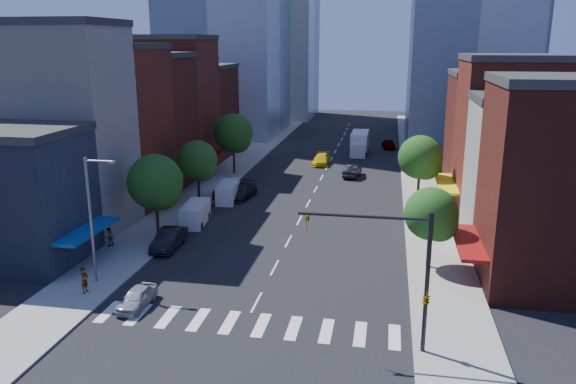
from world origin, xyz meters
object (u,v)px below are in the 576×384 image
taxi (321,159)px  traffic_car_far (389,144)px  pedestrian_far (109,237)px  cargo_van_far (228,192)px  parked_car_rear (242,191)px  cargo_van_near (195,214)px  pedestrian_near (85,280)px  parked_car_front (137,298)px  traffic_car_oncoming (352,171)px  box_truck (359,144)px  parked_car_second (169,239)px  parked_car_third (228,189)px

taxi → traffic_car_far: size_ratio=1.13×
pedestrian_far → cargo_van_far: bearing=176.5°
parked_car_rear → cargo_van_far: size_ratio=1.05×
cargo_van_near → pedestrian_near: cargo_van_near is taller
cargo_van_far → taxi: cargo_van_far is taller
cargo_van_far → pedestrian_far: size_ratio=3.03×
parked_car_front → traffic_car_oncoming: size_ratio=0.80×
parked_car_front → traffic_car_oncoming: traffic_car_oncoming is taller
parked_car_front → cargo_van_far: 25.29m
cargo_van_far → pedestrian_far: (-5.80, -15.49, -0.04)m
traffic_car_far → pedestrian_near: pedestrian_near is taller
parked_car_rear → traffic_car_oncoming: size_ratio=1.10×
traffic_car_oncoming → traffic_car_far: traffic_car_oncoming is taller
taxi → traffic_car_oncoming: 8.19m
parked_car_front → cargo_van_far: size_ratio=0.76×
cargo_van_near → pedestrian_near: bearing=-103.7°
box_truck → pedestrian_far: size_ratio=5.08×
parked_car_second → cargo_van_near: bearing=88.7°
parked_car_second → cargo_van_near: cargo_van_near is taller
box_truck → pedestrian_near: 55.61m
traffic_car_oncoming → pedestrian_near: pedestrian_near is taller
parked_car_second → box_truck: (13.33, 43.95, 0.76)m
parked_car_second → traffic_car_oncoming: 31.58m
parked_car_second → traffic_car_far: size_ratio=1.09×
pedestrian_far → parked_car_second: bearing=116.0°
traffic_car_oncoming → pedestrian_far: pedestrian_far is taller
pedestrian_near → pedestrian_far: (-2.70, 8.64, -0.09)m
parked_car_front → cargo_van_near: bearing=98.7°
parked_car_front → traffic_car_far: 62.20m
parked_car_front → cargo_van_near: 17.19m
parked_car_second → traffic_car_far: bearing=69.1°
box_truck → parked_car_rear: bearing=-111.9°
parked_car_rear → pedestrian_far: 18.50m
cargo_van_near → box_truck: size_ratio=0.59×
traffic_car_oncoming → pedestrian_near: bearing=75.2°
pedestrian_near → pedestrian_far: pedestrian_near is taller
parked_car_front → box_truck: bearing=80.4°
cargo_van_near → cargo_van_far: (0.80, 8.19, 0.01)m
box_truck → cargo_van_near: bearing=-109.1°
parked_car_third → pedestrian_near: (-2.54, -26.15, 0.24)m
parked_car_rear → traffic_car_oncoming: bearing=55.0°
parked_car_second → parked_car_third: bearing=87.9°
parked_car_third → cargo_van_far: size_ratio=1.18×
cargo_van_far → traffic_car_oncoming: 18.71m
pedestrian_far → pedestrian_near: bearing=34.4°
cargo_van_near → parked_car_front: bearing=-88.8°
parked_car_front → box_truck: (11.33, 54.50, 0.93)m
taxi → pedestrian_far: bearing=-108.2°
parked_car_rear → taxi: 20.03m
parked_car_third → box_truck: bearing=58.8°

